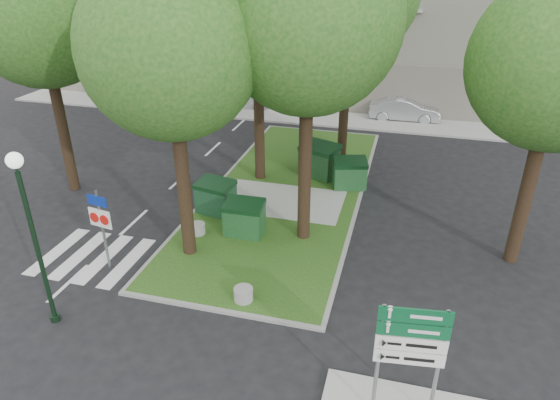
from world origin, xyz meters
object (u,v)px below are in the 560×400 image
(tree_median_near_left, at_px, (173,30))
(car_silver, at_px, (405,109))
(tree_street_left, at_px, (39,0))
(dumpster_b, at_px, (244,218))
(tree_median_mid, at_px, (260,16))
(bollard_left, at_px, (198,229))
(street_lamp, at_px, (30,222))
(litter_bin, at_px, (355,178))
(car_white, at_px, (244,99))
(traffic_sign_pole, at_px, (101,219))
(dumpster_c, at_px, (319,160))
(bollard_mid, at_px, (233,214))
(bollard_right, at_px, (243,294))
(tree_median_near_right, at_px, (312,1))
(dumpster_d, at_px, (350,173))
(directional_sign, at_px, (411,346))
(dumpster_a, at_px, (216,197))

(tree_median_near_left, bearing_deg, car_silver, 69.74)
(tree_street_left, height_order, dumpster_b, tree_street_left)
(tree_median_mid, bearing_deg, tree_street_left, -158.20)
(tree_median_mid, xyz_separation_m, bollard_left, (-0.81, -5.37, -6.66))
(tree_street_left, relative_size, street_lamp, 2.18)
(bollard_left, relative_size, litter_bin, 0.84)
(dumpster_b, height_order, car_white, dumpster_b)
(tree_median_near_left, distance_m, traffic_sign_pole, 6.17)
(dumpster_c, bearing_deg, tree_street_left, -136.59)
(bollard_mid, bearing_deg, car_white, 107.12)
(bollard_mid, bearing_deg, traffic_sign_pole, -126.60)
(dumpster_c, distance_m, bollard_mid, 5.45)
(bollard_left, xyz_separation_m, bollard_right, (2.83, -3.19, 0.01))
(litter_bin, bearing_deg, car_silver, 80.90)
(tree_median_mid, height_order, bollard_left, tree_median_mid)
(bollard_right, bearing_deg, tree_street_left, 149.71)
(tree_median_near_right, xyz_separation_m, tree_median_mid, (-3.00, 4.50, -1.01))
(bollard_mid, relative_size, car_white, 0.17)
(tree_median_near_right, bearing_deg, dumpster_d, 78.46)
(tree_median_mid, height_order, litter_bin, tree_median_mid)
(tree_median_mid, distance_m, bollard_right, 11.03)
(tree_median_mid, relative_size, directional_sign, 3.42)
(dumpster_a, distance_m, traffic_sign_pole, 4.87)
(tree_street_left, relative_size, directional_sign, 3.77)
(bollard_left, bearing_deg, dumpster_c, 62.41)
(dumpster_d, bearing_deg, car_silver, 64.32)
(dumpster_d, xyz_separation_m, traffic_sign_pole, (-6.74, -7.90, 1.04))
(tree_median_near_left, relative_size, car_white, 2.95)
(tree_median_mid, bearing_deg, bollard_right, -76.73)
(bollard_mid, height_order, directional_sign, directional_sign)
(car_silver, bearing_deg, litter_bin, 168.99)
(tree_median_near_left, bearing_deg, traffic_sign_pole, -148.30)
(tree_street_left, height_order, bollard_left, tree_street_left)
(tree_median_near_left, relative_size, bollard_left, 19.36)
(traffic_sign_pole, bearing_deg, litter_bin, 59.44)
(tree_median_mid, xyz_separation_m, directional_sign, (6.67, -11.41, -4.92))
(bollard_mid, xyz_separation_m, car_white, (-4.47, 14.50, 0.28))
(dumpster_b, bearing_deg, litter_bin, 56.24)
(traffic_sign_pole, xyz_separation_m, directional_sign, (9.50, -3.48, 0.27))
(tree_median_near_left, height_order, bollard_left, tree_median_near_left)
(traffic_sign_pole, bearing_deg, tree_median_near_right, 40.47)
(car_white, bearing_deg, street_lamp, -172.86)
(tree_median_near_right, relative_size, litter_bin, 17.71)
(tree_median_near_left, height_order, dumpster_d, tree_median_near_left)
(bollard_mid, bearing_deg, tree_street_left, 172.02)
(bollard_left, distance_m, bollard_mid, 1.57)
(tree_median_mid, height_order, dumpster_d, tree_median_mid)
(bollard_right, relative_size, car_white, 0.16)
(tree_street_left, bearing_deg, dumpster_c, 21.03)
(dumpster_a, relative_size, bollard_mid, 2.71)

